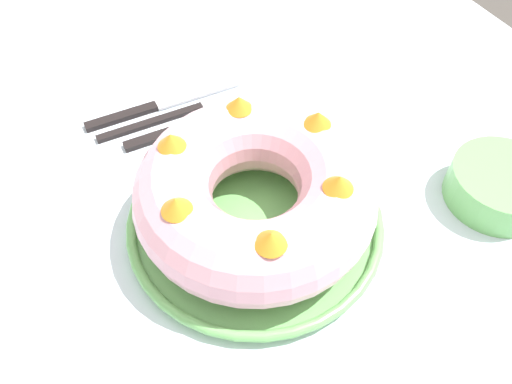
# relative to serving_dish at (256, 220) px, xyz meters

# --- Properties ---
(dining_table) EXTENTS (1.47, 1.17, 0.76)m
(dining_table) POSITION_rel_serving_dish_xyz_m (-0.03, -0.00, -0.09)
(dining_table) COLOR silver
(dining_table) RESTS_ON ground_plane
(serving_dish) EXTENTS (0.31, 0.31, 0.02)m
(serving_dish) POSITION_rel_serving_dish_xyz_m (0.00, 0.00, 0.00)
(serving_dish) COLOR #6BB760
(serving_dish) RESTS_ON dining_table
(bundt_cake) EXTENTS (0.27, 0.27, 0.10)m
(bundt_cake) POSITION_rel_serving_dish_xyz_m (-0.00, -0.00, 0.06)
(bundt_cake) COLOR #E09EAD
(bundt_cake) RESTS_ON serving_dish
(fork) EXTENTS (0.02, 0.22, 0.01)m
(fork) POSITION_rel_serving_dish_xyz_m (-0.23, -0.01, -0.01)
(fork) COLOR black
(fork) RESTS_ON dining_table
(serving_knife) EXTENTS (0.02, 0.24, 0.01)m
(serving_knife) POSITION_rel_serving_dish_xyz_m (-0.26, -0.04, -0.01)
(serving_knife) COLOR black
(serving_knife) RESTS_ON dining_table
(cake_knife) EXTENTS (0.02, 0.19, 0.01)m
(cake_knife) POSITION_rel_serving_dish_xyz_m (-0.19, -0.02, -0.01)
(cake_knife) COLOR black
(cake_knife) RESTS_ON dining_table
(side_bowl) EXTENTS (0.13, 0.13, 0.05)m
(side_bowl) POSITION_rel_serving_dish_xyz_m (0.09, 0.29, 0.01)
(side_bowl) COLOR #6BB760
(side_bowl) RESTS_ON dining_table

